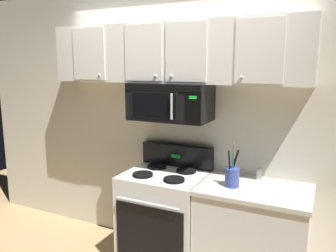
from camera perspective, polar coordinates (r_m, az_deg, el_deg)
back_wall at (r=3.43m, az=2.17°, el=0.81°), size 5.20×0.10×2.70m
stove_range at (r=3.38m, az=-0.50°, el=-15.06°), size 0.76×0.69×1.12m
over_range_microwave at (r=3.18m, az=0.39°, el=4.15°), size 0.76×0.43×0.35m
upper_cabinets at (r=3.19m, az=0.65°, el=12.26°), size 2.50×0.36×0.55m
counter_segment at (r=3.15m, az=14.08°, el=-17.70°), size 0.93×0.65×0.90m
utensil_crock_blue at (r=2.92m, az=10.83°, el=-8.30°), size 0.12×0.12×0.40m
salt_shaker at (r=3.16m, az=15.20°, el=-7.84°), size 0.05×0.05×0.10m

